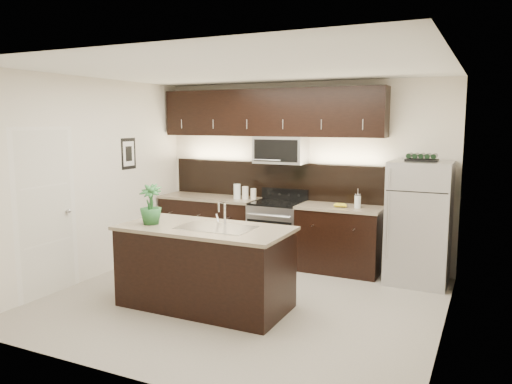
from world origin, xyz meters
TOP-DOWN VIEW (x-y plane):
  - ground at (0.00, 0.00)m, footprint 4.50×4.50m
  - room_walls at (-0.11, -0.04)m, footprint 4.52×4.02m
  - counter_run at (-0.46, 1.69)m, footprint 3.51×0.65m
  - upper_fixtures at (-0.43, 1.84)m, footprint 3.49×0.40m
  - island at (-0.30, -0.32)m, footprint 1.96×0.96m
  - sink_faucet at (-0.15, -0.31)m, footprint 0.84×0.50m
  - refrigerator at (1.78, 1.63)m, footprint 0.78×0.70m
  - wine_rack at (1.78, 1.63)m, footprint 0.40×0.25m
  - plant at (-0.94, -0.46)m, footprint 0.33×0.33m
  - canisters at (-0.82, 1.67)m, footprint 0.33×0.18m
  - french_press at (0.96, 1.64)m, footprint 0.09×0.09m
  - bananas at (0.68, 1.61)m, footprint 0.20×0.16m

SIDE VIEW (x-z plane):
  - ground at x=0.00m, z-range 0.00..0.00m
  - counter_run at x=-0.46m, z-range 0.00..0.94m
  - island at x=-0.30m, z-range 0.00..0.94m
  - refrigerator at x=1.78m, z-range 0.00..1.61m
  - sink_faucet at x=-0.15m, z-range 0.81..1.10m
  - bananas at x=0.68m, z-range 0.94..1.00m
  - french_press at x=0.96m, z-range 0.91..1.17m
  - canisters at x=-0.82m, z-range 0.93..1.16m
  - plant at x=-0.94m, z-range 0.94..1.40m
  - wine_rack at x=1.78m, z-range 1.61..1.71m
  - room_walls at x=-0.11m, z-range 0.34..3.05m
  - upper_fixtures at x=-0.43m, z-range 1.31..2.97m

